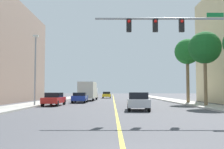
% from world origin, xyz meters
% --- Properties ---
extents(ground, '(192.00, 192.00, 0.00)m').
position_xyz_m(ground, '(0.00, 42.00, 0.00)').
color(ground, '#47474C').
extents(sidewalk_left, '(3.05, 168.00, 0.15)m').
position_xyz_m(sidewalk_left, '(-9.47, 42.00, 0.07)').
color(sidewalk_left, '#9E9B93').
rests_on(sidewalk_left, ground).
extents(sidewalk_right, '(3.05, 168.00, 0.15)m').
position_xyz_m(sidewalk_right, '(9.47, 42.00, 0.07)').
color(sidewalk_right, '#B2ADA3').
rests_on(sidewalk_right, ground).
extents(lane_marking_center, '(0.16, 144.00, 0.01)m').
position_xyz_m(lane_marking_center, '(0.00, 42.00, 0.00)').
color(lane_marking_center, yellow).
rests_on(lane_marking_center, ground).
extents(traffic_signal_mast, '(9.85, 0.36, 6.57)m').
position_xyz_m(traffic_signal_mast, '(5.08, 11.09, 5.08)').
color(traffic_signal_mast, gray).
rests_on(traffic_signal_mast, sidewalk_right).
extents(street_lamp, '(0.56, 0.28, 7.41)m').
position_xyz_m(street_lamp, '(-8.44, 21.98, 4.28)').
color(street_lamp, gray).
rests_on(street_lamp, sidewalk_left).
extents(palm_mid, '(3.32, 3.32, 7.60)m').
position_xyz_m(palm_mid, '(9.27, 21.23, 6.03)').
color(palm_mid, brown).
rests_on(palm_mid, sidewalk_right).
extents(palm_far, '(3.26, 3.26, 8.17)m').
position_xyz_m(palm_far, '(9.43, 28.02, 6.59)').
color(palm_far, brown).
rests_on(palm_far, sidewalk_right).
extents(car_blue, '(1.86, 3.90, 1.38)m').
position_xyz_m(car_blue, '(-4.61, 29.56, 0.72)').
color(car_blue, '#1E389E').
rests_on(car_blue, ground).
extents(car_red, '(1.86, 4.56, 1.43)m').
position_xyz_m(car_red, '(-6.67, 23.23, 0.75)').
color(car_red, red).
rests_on(car_red, ground).
extents(car_black, '(1.99, 3.96, 1.37)m').
position_xyz_m(car_black, '(-4.51, 52.72, 0.71)').
color(car_black, black).
rests_on(car_black, ground).
extents(car_silver, '(1.93, 3.94, 1.51)m').
position_xyz_m(car_silver, '(1.88, 16.44, 0.76)').
color(car_silver, '#BCBCC1').
rests_on(car_silver, ground).
extents(car_yellow, '(1.80, 3.95, 1.39)m').
position_xyz_m(car_yellow, '(-1.47, 51.07, 0.72)').
color(car_yellow, gold).
rests_on(car_yellow, ground).
extents(delivery_truck, '(2.67, 8.44, 3.00)m').
position_xyz_m(delivery_truck, '(-4.23, 37.63, 1.61)').
color(delivery_truck, silver).
rests_on(delivery_truck, ground).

